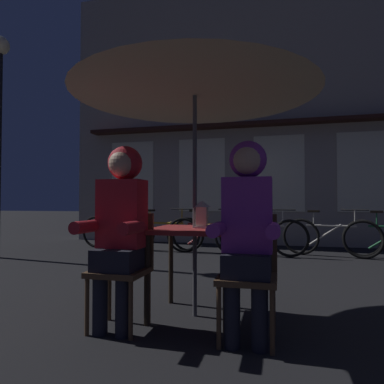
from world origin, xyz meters
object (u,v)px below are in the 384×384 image
object	(u,v)px
person_left_hooded	(121,217)
book	(214,226)
bicycle_third	(209,235)
bicycle_fourth	(260,236)
person_right_hooded	(247,218)
bicycle_nearest	(114,232)
bicycle_fifth	(331,237)
chair_left	(124,262)
chair_right	(248,268)
patio_umbrella	(195,74)
bicycle_second	(163,233)
cafe_table	(195,240)
lantern	(202,214)

from	to	relation	value
person_left_hooded	book	bearing A→B (deg)	40.20
bicycle_third	bicycle_fourth	size ratio (longest dim) A/B	1.00
person_right_hooded	bicycle_nearest	xyz separation A→B (m)	(-3.11, 4.14, -0.50)
bicycle_nearest	bicycle_fifth	distance (m)	4.19
person_right_hooded	bicycle_fourth	world-z (taller)	person_right_hooded
person_right_hooded	bicycle_third	world-z (taller)	person_right_hooded
chair_left	chair_right	distance (m)	0.96
patio_umbrella	bicycle_fifth	bearing A→B (deg)	66.91
bicycle_third	person_right_hooded	bearing A→B (deg)	-75.05
bicycle_third	book	distance (m)	3.59
bicycle_fourth	book	distance (m)	3.38
bicycle_second	book	bearing A→B (deg)	-64.71
chair_left	bicycle_third	distance (m)	3.97
bicycle_fifth	person_left_hooded	bearing A→B (deg)	-116.53
cafe_table	lantern	xyz separation A→B (m)	(0.06, -0.00, 0.22)
chair_left	bicycle_third	size ratio (longest dim) A/B	0.52
cafe_table	bicycle_fourth	distance (m)	3.48
patio_umbrella	bicycle_second	distance (m)	4.36
patio_umbrella	chair_right	xyz separation A→B (m)	(0.48, -0.37, -1.57)
chair_right	book	size ratio (longest dim) A/B	4.35
chair_right	bicycle_fifth	world-z (taller)	chair_right
person_right_hooded	book	bearing A→B (deg)	122.21
cafe_table	chair_left	size ratio (longest dim) A/B	0.85
chair_left	lantern	bearing A→B (deg)	33.80
person_right_hooded	bicycle_fifth	size ratio (longest dim) A/B	0.85
cafe_table	bicycle_nearest	distance (m)	4.56
patio_umbrella	person_right_hooded	bearing A→B (deg)	-41.57
lantern	bicycle_second	bearing A→B (deg)	113.57
patio_umbrella	person_left_hooded	world-z (taller)	patio_umbrella
person_right_hooded	bicycle_fourth	xyz separation A→B (m)	(-0.12, 3.88, -0.50)
person_right_hooded	book	size ratio (longest dim) A/B	7.00
cafe_table	lantern	size ratio (longest dim) A/B	3.20
lantern	patio_umbrella	bearing A→B (deg)	175.56
chair_left	chair_right	world-z (taller)	same
bicycle_fourth	book	bearing A→B (deg)	-93.60
lantern	chair_left	size ratio (longest dim) A/B	0.27
lantern	person_left_hooded	bearing A→B (deg)	-142.26
patio_umbrella	bicycle_fourth	world-z (taller)	patio_umbrella
bicycle_second	bicycle_nearest	bearing A→B (deg)	178.66
bicycle_nearest	bicycle_fourth	world-z (taller)	same
bicycle_fourth	bicycle_second	bearing A→B (deg)	172.82
cafe_table	bicycle_second	distance (m)	4.02
person_right_hooded	bicycle_second	distance (m)	4.62
cafe_table	person_right_hooded	size ratio (longest dim) A/B	0.53
patio_umbrella	chair_right	size ratio (longest dim) A/B	2.66
cafe_table	patio_umbrella	size ratio (longest dim) A/B	0.32
chair_right	bicycle_second	world-z (taller)	chair_right
lantern	book	xyz separation A→B (m)	(0.08, 0.11, -0.11)
patio_umbrella	book	xyz separation A→B (m)	(0.15, 0.10, -1.31)
chair_right	bicycle_nearest	xyz separation A→B (m)	(-3.11, 4.09, -0.14)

